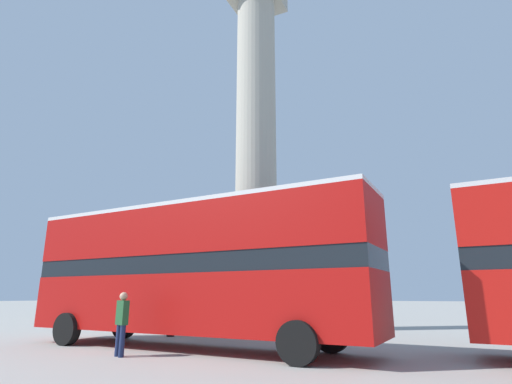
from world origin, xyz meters
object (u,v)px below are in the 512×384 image
bus_a (192,268)px  equestrian_statue (125,293)px  pedestrian_near_lamp (122,321)px  street_lamp (174,255)px  monument_column (256,187)px

bus_a → equestrian_statue: bearing=142.5°
equestrian_statue → pedestrian_near_lamp: bearing=-47.1°
street_lamp → pedestrian_near_lamp: bearing=-67.9°
monument_column → pedestrian_near_lamp: (0.04, -8.60, -5.78)m
bus_a → monument_column: bearing=101.0°
equestrian_statue → street_lamp: (10.63, -8.97, 1.42)m
equestrian_statue → pedestrian_near_lamp: size_ratio=3.80×
pedestrian_near_lamp → bus_a: bearing=91.8°
bus_a → street_lamp: (-2.76, 2.81, 0.76)m
monument_column → equestrian_statue: bearing=157.3°
bus_a → pedestrian_near_lamp: (-0.78, -2.07, -1.48)m
bus_a → pedestrian_near_lamp: bearing=-106.9°
street_lamp → pedestrian_near_lamp: (1.98, -4.87, -2.23)m
pedestrian_near_lamp → equestrian_statue: bearing=154.9°
monument_column → bus_a: 7.86m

